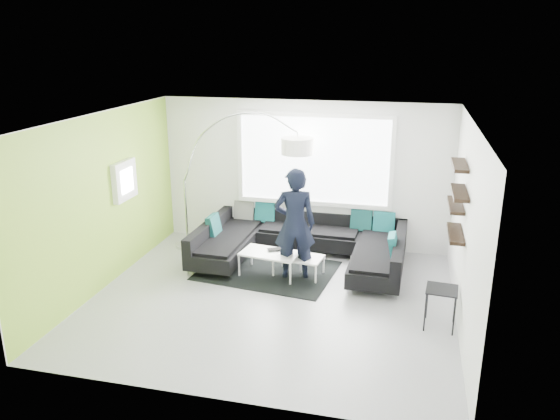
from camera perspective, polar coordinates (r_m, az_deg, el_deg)
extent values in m
plane|color=gray|center=(8.58, -0.93, -9.36)|extent=(5.50, 5.50, 0.00)
cube|color=white|center=(10.39, 2.48, 3.73)|extent=(5.50, 0.04, 2.80)
cube|color=white|center=(5.83, -7.18, -7.89)|extent=(5.50, 0.04, 2.80)
cube|color=white|center=(9.10, -17.99, 0.84)|extent=(0.04, 5.00, 2.80)
cube|color=white|center=(7.86, 18.85, -1.88)|extent=(0.04, 5.00, 2.80)
cube|color=white|center=(7.73, -1.03, 9.48)|extent=(5.50, 5.00, 0.04)
cube|color=#93C638|center=(9.10, -17.93, 0.84)|extent=(0.01, 5.00, 2.80)
cube|color=white|center=(10.25, 3.56, 5.24)|extent=(2.96, 0.06, 1.68)
cube|color=white|center=(9.51, -15.90, 2.99)|extent=(0.12, 0.66, 0.66)
cube|color=black|center=(8.14, 18.07, 1.09)|extent=(0.20, 1.24, 0.95)
cube|color=black|center=(9.83, 2.20, -4.53)|extent=(3.66, 2.32, 0.38)
cube|color=black|center=(9.71, 2.22, -2.72)|extent=(3.66, 2.32, 0.28)
cube|color=#0C4C51|center=(9.69, 2.22, -2.40)|extent=(3.23, 0.27, 0.40)
cube|color=black|center=(9.57, -1.32, -6.34)|extent=(2.45, 1.91, 0.01)
cube|color=white|center=(9.34, 0.45, -5.64)|extent=(1.35, 0.90, 0.41)
cube|color=black|center=(8.04, 16.41, -9.77)|extent=(0.46, 0.46, 0.58)
imported|color=black|center=(9.01, 1.54, -1.46)|extent=(0.91, 0.78, 1.90)
imported|color=black|center=(9.32, -0.18, -4.23)|extent=(0.54, 0.52, 0.03)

